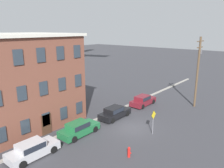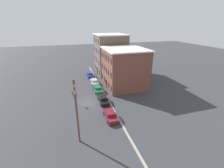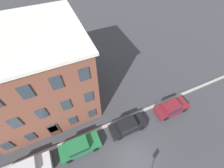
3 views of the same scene
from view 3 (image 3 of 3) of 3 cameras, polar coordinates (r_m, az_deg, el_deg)
ground_plane at (r=18.01m, az=8.20°, el=-26.10°), size 200.00×200.00×0.00m
kerb_strip at (r=19.16m, az=1.47°, el=-14.21°), size 56.00×0.36×0.16m
apartment_midblock at (r=18.74m, az=-27.19°, el=2.86°), size 11.88×10.57×10.28m
car_green at (r=17.74m, az=-12.33°, el=-22.19°), size 4.40×1.92×1.43m
car_black at (r=18.31m, az=5.94°, el=-15.43°), size 4.40×1.92×1.43m
car_maroon at (r=20.79m, az=21.76°, el=-8.30°), size 4.40×1.92×1.43m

